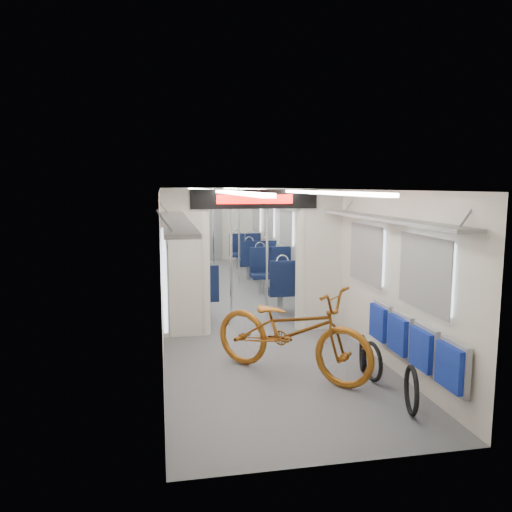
# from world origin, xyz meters

# --- Properties ---
(carriage) EXTENTS (12.00, 12.02, 2.31)m
(carriage) POSITION_xyz_m (0.00, -0.27, 1.50)
(carriage) COLOR #515456
(carriage) RESTS_ON ground
(bicycle) EXTENTS (2.10, 2.06, 1.15)m
(bicycle) POSITION_xyz_m (0.11, -3.95, 0.57)
(bicycle) COLOR #915115
(bicycle) RESTS_ON ground
(flip_bench) EXTENTS (0.12, 2.11, 0.52)m
(flip_bench) POSITION_xyz_m (1.35, -4.66, 0.58)
(flip_bench) COLOR gray
(flip_bench) RESTS_ON carriage
(bike_hoop_a) EXTENTS (0.19, 0.52, 0.52)m
(bike_hoop_a) POSITION_xyz_m (1.06, -5.25, 0.24)
(bike_hoop_a) COLOR black
(bike_hoop_a) RESTS_ON ground
(bike_hoop_b) EXTENTS (0.07, 0.49, 0.49)m
(bike_hoop_b) POSITION_xyz_m (1.03, -4.33, 0.22)
(bike_hoop_b) COLOR black
(bike_hoop_b) RESTS_ON ground
(bike_hoop_c) EXTENTS (0.19, 0.46, 0.47)m
(bike_hoop_c) POSITION_xyz_m (1.05, -3.99, 0.21)
(bike_hoop_c) COLOR black
(bike_hoop_c) RESTS_ON ground
(seat_bay_near_left) EXTENTS (0.91, 2.07, 1.10)m
(seat_bay_near_left) POSITION_xyz_m (-0.93, -0.27, 0.54)
(seat_bay_near_left) COLOR black
(seat_bay_near_left) RESTS_ON ground
(seat_bay_near_right) EXTENTS (0.93, 2.16, 1.13)m
(seat_bay_near_right) POSITION_xyz_m (0.93, -0.06, 0.55)
(seat_bay_near_right) COLOR black
(seat_bay_near_right) RESTS_ON ground
(seat_bay_far_left) EXTENTS (0.93, 2.19, 1.14)m
(seat_bay_far_left) POSITION_xyz_m (-0.93, 3.13, 0.56)
(seat_bay_far_left) COLOR black
(seat_bay_far_left) RESTS_ON ground
(seat_bay_far_right) EXTENTS (0.92, 2.10, 1.11)m
(seat_bay_far_right) POSITION_xyz_m (0.93, 3.39, 0.55)
(seat_bay_far_right) COLOR black
(seat_bay_far_right) RESTS_ON ground
(stanchion_near_left) EXTENTS (0.05, 0.05, 2.30)m
(stanchion_near_left) POSITION_xyz_m (-0.25, -1.20, 1.15)
(stanchion_near_left) COLOR silver
(stanchion_near_left) RESTS_ON ground
(stanchion_near_right) EXTENTS (0.04, 0.04, 2.30)m
(stanchion_near_right) POSITION_xyz_m (0.36, -1.32, 1.15)
(stanchion_near_right) COLOR silver
(stanchion_near_right) RESTS_ON ground
(stanchion_far_left) EXTENTS (0.04, 0.04, 2.30)m
(stanchion_far_left) POSITION_xyz_m (-0.23, 1.98, 1.15)
(stanchion_far_left) COLOR silver
(stanchion_far_left) RESTS_ON ground
(stanchion_far_right) EXTENTS (0.04, 0.04, 2.30)m
(stanchion_far_right) POSITION_xyz_m (0.35, 1.78, 1.15)
(stanchion_far_right) COLOR silver
(stanchion_far_right) RESTS_ON ground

